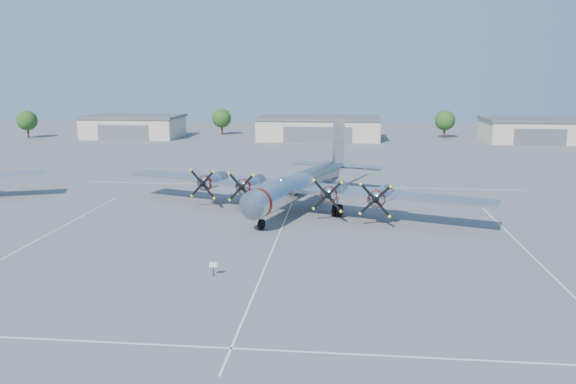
# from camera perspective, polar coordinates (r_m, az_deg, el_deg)

# --- Properties ---
(ground) EXTENTS (260.00, 260.00, 0.00)m
(ground) POSITION_cam_1_polar(r_m,az_deg,el_deg) (52.89, -1.05, -4.62)
(ground) COLOR #57575A
(ground) RESTS_ON ground
(parking_lines) EXTENTS (60.00, 50.08, 0.01)m
(parking_lines) POSITION_cam_1_polar(r_m,az_deg,el_deg) (51.23, -1.28, -5.16)
(parking_lines) COLOR silver
(parking_lines) RESTS_ON ground
(hangar_west) EXTENTS (22.60, 14.60, 5.40)m
(hangar_west) POSITION_cam_1_polar(r_m,az_deg,el_deg) (142.37, -15.38, 6.46)
(hangar_west) COLOR #BEB197
(hangar_west) RESTS_ON ground
(hangar_center) EXTENTS (28.60, 14.60, 5.40)m
(hangar_center) POSITION_cam_1_polar(r_m,az_deg,el_deg) (133.04, 3.15, 6.51)
(hangar_center) COLOR #BEB197
(hangar_center) RESTS_ON ground
(hangar_east) EXTENTS (20.60, 14.60, 5.40)m
(hangar_east) POSITION_cam_1_polar(r_m,az_deg,el_deg) (139.36, 23.38, 5.81)
(hangar_east) COLOR #BEB197
(hangar_east) RESTS_ON ground
(tree_far_west) EXTENTS (4.80, 4.80, 6.64)m
(tree_far_west) POSITION_cam_1_polar(r_m,az_deg,el_deg) (149.59, -24.99, 6.60)
(tree_far_west) COLOR #382619
(tree_far_west) RESTS_ON ground
(tree_west) EXTENTS (4.80, 4.80, 6.64)m
(tree_west) POSITION_cam_1_polar(r_m,az_deg,el_deg) (144.16, -6.75, 7.46)
(tree_west) COLOR #382619
(tree_west) RESTS_ON ground
(tree_east) EXTENTS (4.80, 4.80, 6.64)m
(tree_east) POSITION_cam_1_polar(r_m,az_deg,el_deg) (140.84, 15.65, 7.01)
(tree_east) COLOR #382619
(tree_east) RESTS_ON ground
(main_bomber_b29) EXTENTS (49.70, 41.29, 9.42)m
(main_bomber_b29) POSITION_cam_1_polar(r_m,az_deg,el_deg) (64.24, 1.36, -1.65)
(main_bomber_b29) COLOR silver
(main_bomber_b29) RESTS_ON ground
(info_placard) EXTENTS (0.59, 0.09, 1.12)m
(info_placard) POSITION_cam_1_polar(r_m,az_deg,el_deg) (43.11, -7.60, -7.48)
(info_placard) COLOR black
(info_placard) RESTS_ON ground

